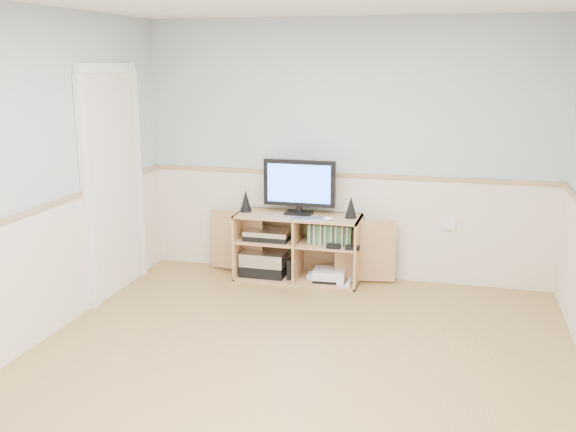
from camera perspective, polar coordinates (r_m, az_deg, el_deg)
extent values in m
cube|color=tan|center=(4.50, -0.04, -14.37)|extent=(4.00, 4.50, 0.02)
cube|color=silver|center=(4.96, -23.18, 2.63)|extent=(0.02, 4.50, 2.50)
cube|color=silver|center=(6.24, 5.23, 5.77)|extent=(4.00, 0.02, 2.50)
cube|color=silver|center=(2.06, -16.48, -11.57)|extent=(4.00, 0.02, 2.50)
cube|color=beige|center=(6.37, 5.06, -0.94)|extent=(4.00, 0.01, 1.00)
cube|color=tan|center=(6.25, 5.15, 3.66)|extent=(4.00, 0.02, 0.04)
cube|color=#EEE5CE|center=(6.05, -15.29, 2.68)|extent=(0.03, 0.82, 2.00)
cube|color=tan|center=(6.36, 0.88, -5.53)|extent=(1.20, 0.45, 0.02)
cube|color=tan|center=(6.18, 0.90, -0.01)|extent=(1.20, 0.45, 0.02)
cube|color=tan|center=(6.42, -4.25, -2.42)|extent=(0.02, 0.45, 0.65)
cube|color=tan|center=(6.16, 6.26, -3.19)|extent=(0.02, 0.45, 0.65)
cube|color=tan|center=(6.47, 1.34, -2.28)|extent=(1.20, 0.02, 0.65)
cube|color=tan|center=(6.26, 0.89, -2.81)|extent=(0.02, 0.43, 0.61)
cube|color=tan|center=(6.32, -1.76, -2.13)|extent=(0.57, 0.41, 0.02)
cube|color=tan|center=(6.19, 3.60, -2.51)|extent=(0.57, 0.41, 0.02)
cube|color=tan|center=(6.50, -4.58, -2.24)|extent=(0.58, 0.12, 0.61)
cube|color=tan|center=(6.21, 6.88, -3.07)|extent=(0.58, 0.12, 0.61)
cube|color=black|center=(6.22, 1.01, 0.28)|extent=(0.26, 0.18, 0.02)
cube|color=black|center=(6.21, 1.01, 0.64)|extent=(0.05, 0.04, 0.06)
cube|color=black|center=(6.16, 1.02, 2.94)|extent=(0.70, 0.05, 0.45)
cube|color=blue|center=(6.14, 0.96, 2.89)|extent=(0.62, 0.01, 0.37)
cone|color=black|center=(6.32, -3.78, 1.35)|extent=(0.12, 0.12, 0.21)
cone|color=black|center=(6.08, 5.62, 0.79)|extent=(0.11, 0.11, 0.21)
cube|color=silver|center=(6.02, 1.73, -0.24)|extent=(0.34, 0.19, 0.01)
ellipsoid|color=white|center=(5.98, 3.60, -0.24)|extent=(0.11, 0.09, 0.04)
cube|color=black|center=(6.42, -2.09, -4.72)|extent=(0.44, 0.32, 0.11)
cube|color=silver|center=(6.39, -2.10, -3.70)|extent=(0.44, 0.32, 0.13)
cube|color=black|center=(6.31, -1.77, -1.83)|extent=(0.44, 0.30, 0.05)
cube|color=silver|center=(6.30, -1.77, -1.41)|extent=(0.44, 0.30, 0.05)
cube|color=black|center=(6.29, 0.23, -4.68)|extent=(0.04, 0.14, 0.20)
cube|color=white|center=(6.34, 2.72, -5.31)|extent=(0.22, 0.17, 0.05)
cube|color=black|center=(6.27, 3.70, -5.60)|extent=(0.32, 0.26, 0.03)
cube|color=white|center=(6.25, 3.71, -5.13)|extent=(0.33, 0.28, 0.08)
cube|color=white|center=(6.16, 5.39, -5.99)|extent=(0.04, 0.14, 0.03)
cube|color=white|center=(6.32, 5.45, -5.49)|extent=(0.09, 0.15, 0.03)
cube|color=#3F8C3F|center=(6.14, 3.76, -1.64)|extent=(0.42, 0.14, 0.19)
cube|color=white|center=(6.26, 14.12, -0.64)|extent=(0.12, 0.03, 0.12)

